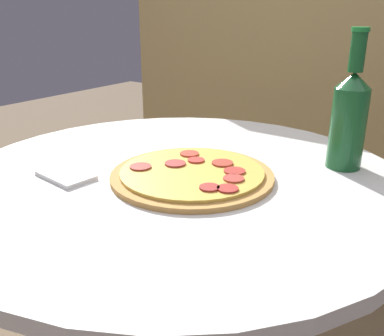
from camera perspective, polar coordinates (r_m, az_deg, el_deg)
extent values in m
cylinder|color=silver|center=(1.04, -1.48, -20.24)|extent=(0.08, 0.08, 0.70)
cylinder|color=silver|center=(0.84, -1.70, -1.46)|extent=(0.89, 0.89, 0.02)
cube|color=tan|center=(1.60, 17.98, 8.22)|extent=(1.75, 0.04, 1.45)
cylinder|color=#C68E47|center=(0.81, 0.00, -0.99)|extent=(0.31, 0.31, 0.01)
cylinder|color=#E0BC4C|center=(0.81, 0.00, -0.46)|extent=(0.27, 0.27, 0.01)
cylinder|color=#A5342F|center=(0.84, -2.27, 0.60)|extent=(0.04, 0.04, 0.00)
cylinder|color=#B73726|center=(0.89, -0.34, 1.92)|extent=(0.04, 0.04, 0.00)
cylinder|color=#B83D33|center=(0.77, 5.71, -1.33)|extent=(0.04, 0.04, 0.00)
cylinder|color=#AE3828|center=(0.84, 4.07, 0.67)|extent=(0.04, 0.04, 0.00)
cylinder|color=#B83128|center=(0.86, 0.54, 1.05)|extent=(0.03, 0.03, 0.00)
cylinder|color=#A8312B|center=(0.73, 2.34, -2.60)|extent=(0.04, 0.04, 0.00)
cylinder|color=#B23229|center=(0.80, 5.70, -0.41)|extent=(0.04, 0.04, 0.00)
cylinder|color=#A5372C|center=(0.83, -6.88, 0.17)|extent=(0.04, 0.04, 0.00)
cylinder|color=#B1312B|center=(0.73, 4.77, -2.75)|extent=(0.04, 0.04, 0.00)
cylinder|color=#195628|center=(0.90, 20.02, 4.93)|extent=(0.07, 0.07, 0.16)
cone|color=#195628|center=(0.88, 20.79, 10.89)|extent=(0.07, 0.07, 0.03)
cylinder|color=#195628|center=(0.88, 21.23, 14.22)|extent=(0.03, 0.03, 0.07)
cylinder|color=#1E8438|center=(0.87, 21.59, 16.83)|extent=(0.03, 0.03, 0.01)
cube|color=white|center=(0.85, -16.46, -0.95)|extent=(0.12, 0.08, 0.01)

